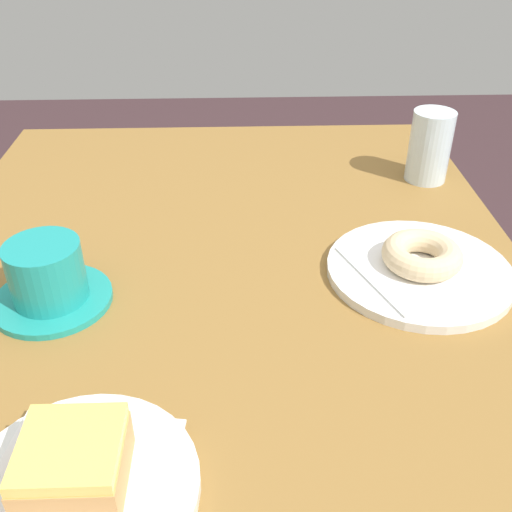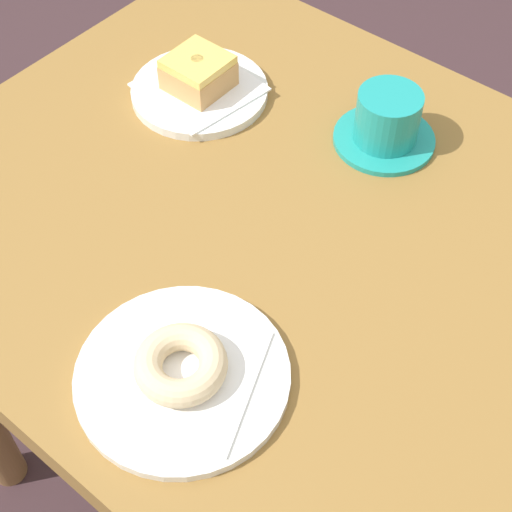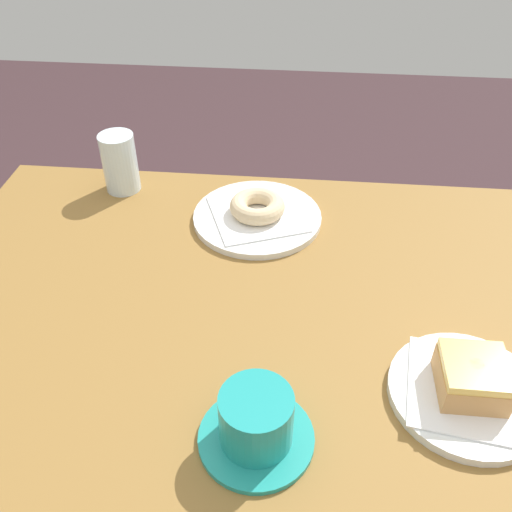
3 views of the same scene
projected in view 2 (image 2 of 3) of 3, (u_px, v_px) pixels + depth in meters
name	position (u px, v px, depth m)	size (l,w,h in m)	color
ground_plane	(289.00, 487.00, 1.56)	(6.00, 6.00, 0.00)	#3D292C
table	(305.00, 292.00, 1.04)	(1.05, 0.79, 0.78)	olive
plate_glazed_square	(200.00, 91.00, 1.12)	(0.20, 0.20, 0.01)	white
napkin_glazed_square	(199.00, 87.00, 1.11)	(0.15, 0.15, 0.00)	white
donut_glazed_square	(198.00, 72.00, 1.09)	(0.08, 0.08, 0.05)	tan
plate_sugar_ring	(182.00, 376.00, 0.83)	(0.23, 0.23, 0.01)	white
napkin_sugar_ring	(182.00, 373.00, 0.82)	(0.15, 0.15, 0.00)	white
donut_sugar_ring	(181.00, 364.00, 0.81)	(0.10, 0.10, 0.03)	beige
coffee_cup	(387.00, 121.00, 1.03)	(0.14, 0.14, 0.08)	teal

